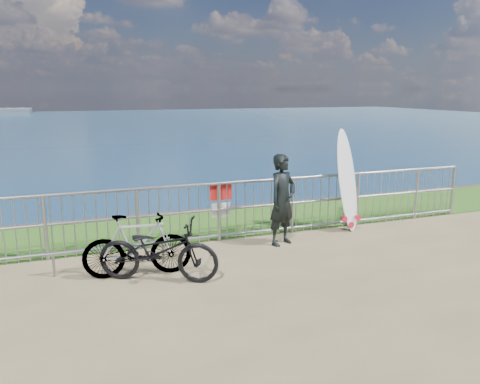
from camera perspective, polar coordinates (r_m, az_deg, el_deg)
name	(u,v)px	position (r m, az deg, el deg)	size (l,w,h in m)	color
grass_strip	(226,222)	(10.00, -1.66, -3.70)	(120.00, 120.00, 0.00)	#265517
railing	(245,208)	(8.86, 0.63, -2.01)	(10.06, 0.10, 1.13)	gray
surfer	(282,200)	(8.48, 5.19, -0.96)	(0.61, 0.40, 1.66)	black
surfboard	(347,184)	(9.54, 12.96, 0.95)	(0.67, 0.64, 2.05)	white
bicycle_near	(158,250)	(7.03, -9.93, -7.01)	(0.63, 1.80, 0.94)	black
bicycle_far	(137,245)	(7.25, -12.40, -6.36)	(0.46, 1.62, 0.98)	black
bike_rack	(110,250)	(7.65, -15.58, -6.86)	(1.87, 0.05, 0.39)	gray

